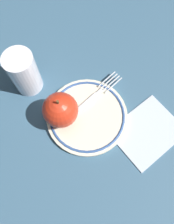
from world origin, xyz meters
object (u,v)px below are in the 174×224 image
at_px(fork, 93,97).
at_px(drinking_glass, 24,73).
at_px(napkin_folded, 147,131).
at_px(plate, 87,116).
at_px(apple_red_whole, 60,110).

relative_size(fork, drinking_glass, 1.48).
xyz_separation_m(fork, drinking_glass, (0.16, 0.05, 0.04)).
height_order(fork, napkin_folded, fork).
relative_size(plate, fork, 1.14).
distance_m(apple_red_whole, napkin_folded, 0.21).
distance_m(apple_red_whole, fork, 0.10).
xyz_separation_m(plate, fork, (0.01, -0.05, 0.01)).
xyz_separation_m(plate, apple_red_whole, (0.05, 0.04, 0.05)).
relative_size(plate, apple_red_whole, 2.16).
height_order(apple_red_whole, napkin_folded, apple_red_whole).
height_order(apple_red_whole, fork, apple_red_whole).
bearing_deg(napkin_folded, fork, 0.97).
height_order(drinking_glass, napkin_folded, drinking_glass).
xyz_separation_m(plate, drinking_glass, (0.17, 0.01, 0.05)).
bearing_deg(fork, drinking_glass, 120.93).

